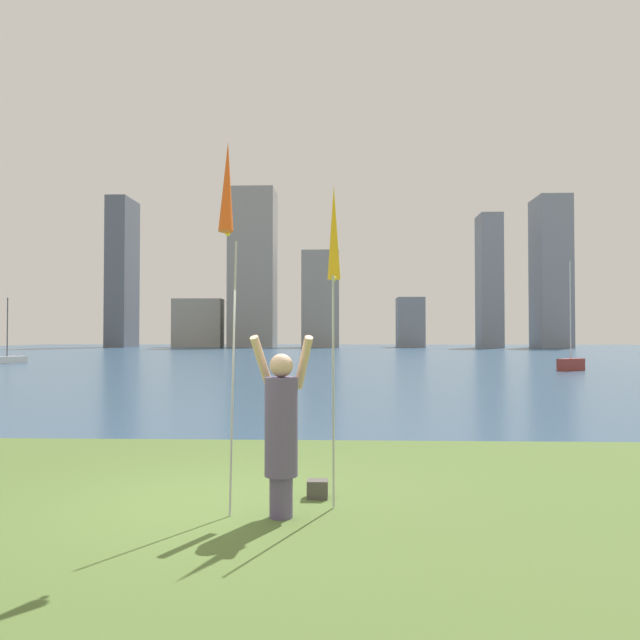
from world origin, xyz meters
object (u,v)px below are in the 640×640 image
object	(u,v)px
kite_flag_left	(227,199)
bag	(317,489)
person	(281,427)
sailboat_1	(571,363)
kite_flag_right	(334,240)
sailboat_5	(7,359)

from	to	relation	value
kite_flag_left	bag	bearing A→B (deg)	47.33
person	sailboat_1	bearing A→B (deg)	81.10
person	kite_flag_left	xyz separation A→B (m)	(-0.57, -0.19, 2.47)
sailboat_1	kite_flag_right	bearing A→B (deg)	-114.71
person	kite_flag_left	size ratio (longest dim) A/B	0.49
kite_flag_right	bag	xyz separation A→B (m)	(-0.20, 0.18, -3.01)
person	kite_flag_left	distance (m)	2.54
kite_flag_right	sailboat_1	bearing A→B (deg)	65.29
bag	kite_flag_right	bearing A→B (deg)	-41.80
bag	sailboat_5	bearing A→B (deg)	123.44
bag	sailboat_1	bearing A→B (deg)	64.79
kite_flag_right	sailboat_1	size ratio (longest dim) A/B	0.62
person	kite_flag_left	bearing A→B (deg)	-144.85
kite_flag_left	kite_flag_right	size ratio (longest dim) A/B	1.08
sailboat_1	person	bearing A→B (deg)	-115.17
bag	sailboat_1	distance (m)	30.16
kite_flag_right	person	bearing A→B (deg)	-131.90
person	kite_flag_right	bearing A→B (deg)	64.37
kite_flag_left	sailboat_1	world-z (taller)	sailboat_1
kite_flag_right	sailboat_1	xyz separation A→B (m)	(12.64, 27.47, -2.69)
sailboat_5	sailboat_1	bearing A→B (deg)	-11.82
sailboat_5	kite_flag_right	bearing A→B (deg)	-56.47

